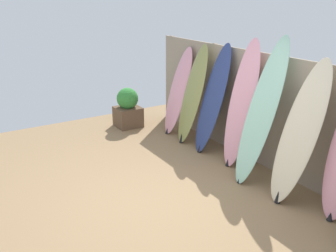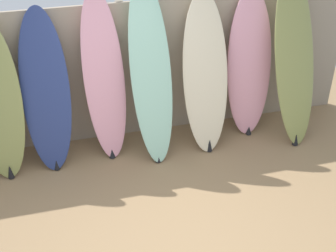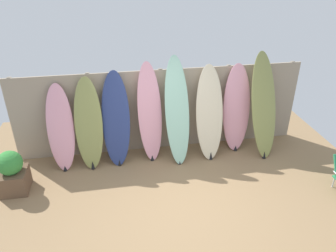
% 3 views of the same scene
% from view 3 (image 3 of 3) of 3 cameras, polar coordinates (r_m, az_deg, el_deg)
% --- Properties ---
extents(ground, '(7.68, 7.68, 0.00)m').
position_cam_3_polar(ground, '(5.83, 2.01, -13.77)').
color(ground, '#8E704C').
extents(fence_back, '(6.08, 0.11, 1.80)m').
position_cam_3_polar(fence_back, '(6.99, -1.22, 2.79)').
color(fence_back, gray).
rests_on(fence_back, ground).
extents(surfboard_pink_0, '(0.53, 0.61, 1.69)m').
position_cam_3_polar(surfboard_pink_0, '(6.72, -18.21, -0.39)').
color(surfboard_pink_0, pink).
rests_on(surfboard_pink_0, ground).
extents(surfboard_olive_1, '(0.57, 0.58, 1.81)m').
position_cam_3_polar(surfboard_olive_1, '(6.59, -13.65, 0.20)').
color(surfboard_olive_1, olive).
rests_on(surfboard_olive_1, ground).
extents(surfboard_navy_2, '(0.60, 0.63, 1.88)m').
position_cam_3_polar(surfboard_navy_2, '(6.59, -9.05, 1.03)').
color(surfboard_navy_2, navy).
rests_on(surfboard_navy_2, ground).
extents(surfboard_pink_3, '(0.52, 0.53, 2.03)m').
position_cam_3_polar(surfboard_pink_3, '(6.61, -3.18, 2.19)').
color(surfboard_pink_3, pink).
rests_on(surfboard_pink_3, ground).
extents(surfboard_seafoam_4, '(0.51, 0.78, 2.12)m').
position_cam_3_polar(surfboard_seafoam_4, '(6.57, 1.61, 2.49)').
color(surfboard_seafoam_4, '#9ED6BC').
rests_on(surfboard_seafoam_4, ground).
extents(surfboard_cream_5, '(0.61, 0.72, 1.91)m').
position_cam_3_polar(surfboard_cream_5, '(6.79, 7.23, 2.17)').
color(surfboard_cream_5, beige).
rests_on(surfboard_cream_5, ground).
extents(surfboard_pink_6, '(0.62, 0.52, 1.88)m').
position_cam_3_polar(surfboard_pink_6, '(7.12, 11.82, 2.98)').
color(surfboard_pink_6, pink).
rests_on(surfboard_pink_6, ground).
extents(surfboard_olive_7, '(0.61, 0.85, 2.14)m').
position_cam_3_polar(surfboard_olive_7, '(7.06, 16.32, 3.33)').
color(surfboard_olive_7, olive).
rests_on(surfboard_olive_7, ground).
extents(planter_box, '(0.48, 0.50, 0.82)m').
position_cam_3_polar(planter_box, '(6.55, -25.48, -7.36)').
color(planter_box, brown).
rests_on(planter_box, ground).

